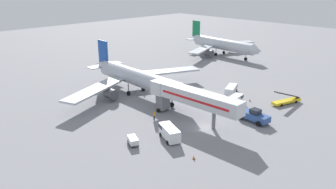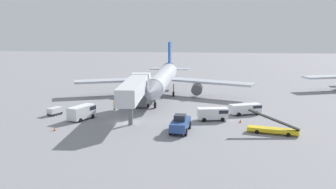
{
  "view_description": "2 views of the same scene",
  "coord_description": "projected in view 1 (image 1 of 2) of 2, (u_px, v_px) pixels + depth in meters",
  "views": [
    {
      "loc": [
        -43.85,
        -35.24,
        26.44
      ],
      "look_at": [
        5.28,
        15.12,
        1.45
      ],
      "focal_mm": 35.17,
      "sensor_mm": 36.0,
      "label": 1
    },
    {
      "loc": [
        13.41,
        -65.43,
        16.45
      ],
      "look_at": [
        4.98,
        17.28,
        1.66
      ],
      "focal_mm": 44.94,
      "sensor_mm": 36.0,
      "label": 2
    }
  ],
  "objects": [
    {
      "name": "ground_plane",
      "position": [
        204.0,
        128.0,
        61.48
      ],
      "size": [
        300.0,
        300.0,
        0.0
      ],
      "primitive_type": "plane",
      "color": "gray"
    },
    {
      "name": "airplane_at_gate",
      "position": [
        136.0,
        78.0,
        78.32
      ],
      "size": [
        39.86,
        36.12,
        11.14
      ],
      "color": "#B7BCC6",
      "rests_on": "ground"
    },
    {
      "name": "jet_bridge",
      "position": [
        190.0,
        97.0,
        63.26
      ],
      "size": [
        4.1,
        20.71,
        6.54
      ],
      "color": "silver",
      "rests_on": "ground"
    },
    {
      "name": "pushback_tug",
      "position": [
        254.0,
        116.0,
        63.76
      ],
      "size": [
        3.03,
        6.53,
        2.68
      ],
      "color": "#2D4C8E",
      "rests_on": "ground"
    },
    {
      "name": "belt_loader_truck",
      "position": [
        286.0,
        100.0,
        72.98
      ],
      "size": [
        7.6,
        3.64,
        3.44
      ],
      "color": "yellow",
      "rests_on": "ground"
    },
    {
      "name": "service_van_near_center",
      "position": [
        169.0,
        132.0,
        56.81
      ],
      "size": [
        3.82,
        5.58,
        2.32
      ],
      "color": "white",
      "rests_on": "ground"
    },
    {
      "name": "service_van_outer_left",
      "position": [
        235.0,
        100.0,
        72.23
      ],
      "size": [
        5.2,
        2.84,
        2.09
      ],
      "color": "white",
      "rests_on": "ground"
    },
    {
      "name": "service_van_near_left",
      "position": [
        231.0,
        89.0,
        79.53
      ],
      "size": [
        5.85,
        3.99,
        1.84
      ],
      "color": "white",
      "rests_on": "ground"
    },
    {
      "name": "baggage_cart_near_right",
      "position": [
        133.0,
        141.0,
        55.06
      ],
      "size": [
        2.28,
        2.97,
        1.31
      ],
      "color": "#38383D",
      "rests_on": "ground"
    },
    {
      "name": "ground_crew_worker_foreground",
      "position": [
        154.0,
        115.0,
        64.68
      ],
      "size": [
        0.47,
        0.47,
        1.84
      ],
      "color": "#1E2333",
      "rests_on": "ground"
    },
    {
      "name": "ground_crew_worker_midground",
      "position": [
        159.0,
        99.0,
        73.1
      ],
      "size": [
        0.39,
        0.39,
        1.79
      ],
      "color": "#1E2333",
      "rests_on": "ground"
    },
    {
      "name": "safety_cone_alpha",
      "position": [
        250.0,
        100.0,
        74.7
      ],
      "size": [
        0.39,
        0.39,
        0.59
      ],
      "color": "black",
      "rests_on": "ground"
    },
    {
      "name": "safety_cone_bravo",
      "position": [
        194.0,
        157.0,
        50.78
      ],
      "size": [
        0.42,
        0.42,
        0.65
      ],
      "color": "black",
      "rests_on": "ground"
    },
    {
      "name": "airplane_background",
      "position": [
        221.0,
        44.0,
        118.0
      ],
      "size": [
        33.6,
        32.91,
        11.12
      ],
      "color": "silver",
      "rests_on": "ground"
    }
  ]
}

